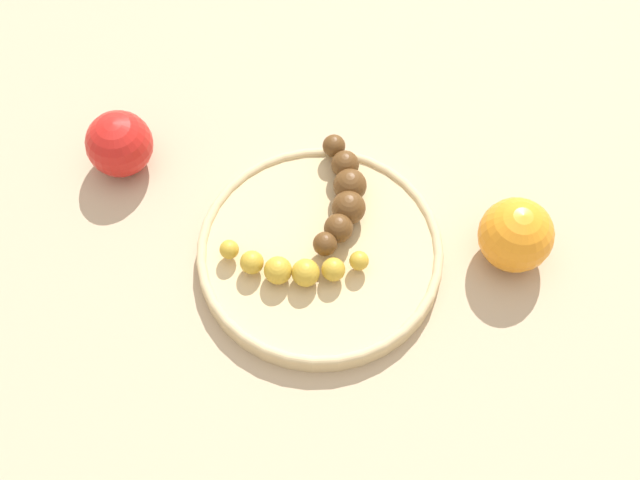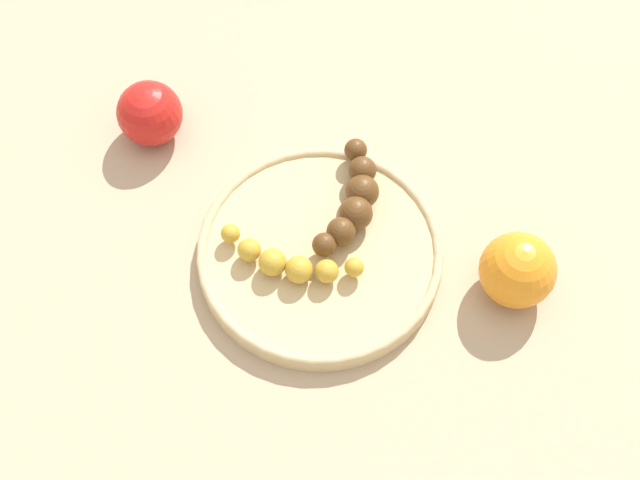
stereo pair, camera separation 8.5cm
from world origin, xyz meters
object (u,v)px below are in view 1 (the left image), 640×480
at_px(fruit_bowl, 320,252).
at_px(banana_overripe, 343,196).
at_px(banana_spotted, 292,267).
at_px(orange_fruit, 516,235).
at_px(apple_red, 119,144).

height_order(fruit_bowl, banana_overripe, banana_overripe).
distance_m(banana_overripe, banana_spotted, 0.10).
height_order(banana_overripe, banana_spotted, banana_overripe).
xyz_separation_m(fruit_bowl, orange_fruit, (-0.12, 0.15, 0.03)).
height_order(apple_red, orange_fruit, orange_fruit).
relative_size(banana_spotted, apple_red, 1.81).
bearing_deg(apple_red, fruit_bowl, 98.11).
distance_m(banana_spotted, orange_fruit, 0.23).
height_order(banana_overripe, orange_fruit, orange_fruit).
height_order(fruit_bowl, orange_fruit, orange_fruit).
bearing_deg(orange_fruit, banana_overripe, -68.15).
bearing_deg(fruit_bowl, banana_spotted, -7.32).
distance_m(banana_overripe, apple_red, 0.25).
bearing_deg(apple_red, banana_overripe, 111.64).
bearing_deg(orange_fruit, fruit_bowl, -51.15).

